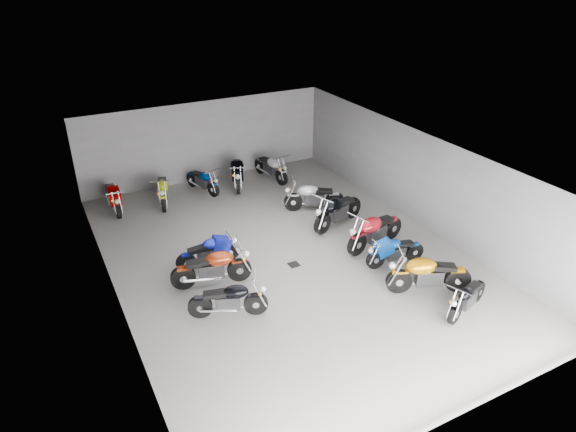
{
  "coord_description": "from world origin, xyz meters",
  "views": [
    {
      "loc": [
        -6.18,
        -11.9,
        8.35
      ],
      "look_at": [
        0.42,
        0.68,
        1.0
      ],
      "focal_mm": 32.0,
      "sensor_mm": 36.0,
      "label": 1
    }
  ],
  "objects_px": {
    "motorcycle_right_f": "(313,197)",
    "motorcycle_back_d": "(237,172)",
    "motorcycle_back_a": "(113,197)",
    "motorcycle_back_b": "(163,190)",
    "motorcycle_right_e": "(338,210)",
    "motorcycle_right_a": "(467,297)",
    "motorcycle_left_c": "(229,300)",
    "drain_grate": "(294,265)",
    "motorcycle_right_b": "(428,274)",
    "motorcycle_right_c": "(395,251)",
    "motorcycle_left_e": "(209,252)",
    "motorcycle_back_e": "(271,167)",
    "motorcycle_right_d": "(375,231)",
    "motorcycle_left_d": "(212,268)",
    "motorcycle_back_c": "(203,181)"
  },
  "relations": [
    {
      "from": "motorcycle_back_b",
      "to": "motorcycle_right_f",
      "type": "bearing_deg",
      "value": 161.33
    },
    {
      "from": "motorcycle_right_e",
      "to": "motorcycle_right_a",
      "type": "bearing_deg",
      "value": 165.48
    },
    {
      "from": "motorcycle_back_a",
      "to": "motorcycle_back_b",
      "type": "distance_m",
      "value": 1.76
    },
    {
      "from": "motorcycle_right_f",
      "to": "motorcycle_back_d",
      "type": "xyz_separation_m",
      "value": [
        -1.58,
        3.29,
        0.05
      ]
    },
    {
      "from": "motorcycle_right_a",
      "to": "motorcycle_back_d",
      "type": "xyz_separation_m",
      "value": [
        -2.09,
        10.25,
        0.13
      ]
    },
    {
      "from": "motorcycle_right_c",
      "to": "motorcycle_right_a",
      "type": "bearing_deg",
      "value": -168.46
    },
    {
      "from": "motorcycle_back_b",
      "to": "motorcycle_back_c",
      "type": "bearing_deg",
      "value": -154.97
    },
    {
      "from": "motorcycle_right_f",
      "to": "drain_grate",
      "type": "bearing_deg",
      "value": 164.31
    },
    {
      "from": "drain_grate",
      "to": "motorcycle_right_b",
      "type": "height_order",
      "value": "motorcycle_right_b"
    },
    {
      "from": "drain_grate",
      "to": "motorcycle_left_d",
      "type": "height_order",
      "value": "motorcycle_left_d"
    },
    {
      "from": "motorcycle_right_c",
      "to": "motorcycle_back_a",
      "type": "xyz_separation_m",
      "value": [
        -6.67,
        7.6,
        0.06
      ]
    },
    {
      "from": "motorcycle_left_c",
      "to": "motorcycle_left_e",
      "type": "xyz_separation_m",
      "value": [
        0.35,
        2.47,
        -0.02
      ]
    },
    {
      "from": "motorcycle_left_e",
      "to": "motorcycle_right_b",
      "type": "bearing_deg",
      "value": 51.52
    },
    {
      "from": "motorcycle_right_b",
      "to": "motorcycle_left_c",
      "type": "bearing_deg",
      "value": 98.12
    },
    {
      "from": "drain_grate",
      "to": "motorcycle_left_d",
      "type": "distance_m",
      "value": 2.54
    },
    {
      "from": "motorcycle_right_f",
      "to": "motorcycle_back_e",
      "type": "xyz_separation_m",
      "value": [
        -0.11,
        3.23,
        -0.0
      ]
    },
    {
      "from": "motorcycle_right_e",
      "to": "motorcycle_right_f",
      "type": "xyz_separation_m",
      "value": [
        -0.13,
        1.4,
        -0.04
      ]
    },
    {
      "from": "motorcycle_right_f",
      "to": "motorcycle_back_d",
      "type": "distance_m",
      "value": 3.64
    },
    {
      "from": "motorcycle_right_d",
      "to": "motorcycle_right_f",
      "type": "bearing_deg",
      "value": -5.07
    },
    {
      "from": "motorcycle_left_c",
      "to": "motorcycle_back_a",
      "type": "relative_size",
      "value": 0.89
    },
    {
      "from": "motorcycle_left_d",
      "to": "motorcycle_back_b",
      "type": "height_order",
      "value": "motorcycle_left_d"
    },
    {
      "from": "motorcycle_right_c",
      "to": "motorcycle_left_c",
      "type": "bearing_deg",
      "value": 96.82
    },
    {
      "from": "motorcycle_left_e",
      "to": "motorcycle_right_e",
      "type": "height_order",
      "value": "motorcycle_right_e"
    },
    {
      "from": "motorcycle_right_b",
      "to": "motorcycle_right_c",
      "type": "xyz_separation_m",
      "value": [
        0.08,
        1.52,
        -0.1
      ]
    },
    {
      "from": "motorcycle_right_d",
      "to": "motorcycle_left_d",
      "type": "bearing_deg",
      "value": 73.33
    },
    {
      "from": "motorcycle_right_e",
      "to": "motorcycle_back_e",
      "type": "relative_size",
      "value": 1.04
    },
    {
      "from": "motorcycle_left_e",
      "to": "motorcycle_right_f",
      "type": "relative_size",
      "value": 0.94
    },
    {
      "from": "motorcycle_right_e",
      "to": "motorcycle_right_f",
      "type": "distance_m",
      "value": 1.41
    },
    {
      "from": "motorcycle_right_f",
      "to": "motorcycle_back_c",
      "type": "bearing_deg",
      "value": 65.05
    },
    {
      "from": "motorcycle_back_e",
      "to": "motorcycle_right_e",
      "type": "bearing_deg",
      "value": 84.18
    },
    {
      "from": "motorcycle_left_d",
      "to": "motorcycle_back_e",
      "type": "height_order",
      "value": "motorcycle_left_d"
    },
    {
      "from": "motorcycle_right_d",
      "to": "motorcycle_back_e",
      "type": "xyz_separation_m",
      "value": [
        -0.5,
        6.38,
        -0.05
      ]
    },
    {
      "from": "motorcycle_left_c",
      "to": "motorcycle_back_b",
      "type": "distance_m",
      "value": 7.32
    },
    {
      "from": "drain_grate",
      "to": "motorcycle_right_c",
      "type": "xyz_separation_m",
      "value": [
        2.66,
        -1.35,
        0.45
      ]
    },
    {
      "from": "motorcycle_right_f",
      "to": "motorcycle_right_b",
      "type": "bearing_deg",
      "value": -154.45
    },
    {
      "from": "motorcycle_right_f",
      "to": "motorcycle_back_a",
      "type": "height_order",
      "value": "motorcycle_right_f"
    },
    {
      "from": "motorcycle_back_a",
      "to": "motorcycle_right_d",
      "type": "bearing_deg",
      "value": 137.15
    },
    {
      "from": "motorcycle_back_a",
      "to": "motorcycle_back_e",
      "type": "height_order",
      "value": "motorcycle_back_a"
    },
    {
      "from": "motorcycle_left_c",
      "to": "motorcycle_right_e",
      "type": "bearing_deg",
      "value": 141.54
    },
    {
      "from": "drain_grate",
      "to": "motorcycle_right_f",
      "type": "xyz_separation_m",
      "value": [
        2.37,
        2.92,
        0.52
      ]
    },
    {
      "from": "drain_grate",
      "to": "motorcycle_back_a",
      "type": "bearing_deg",
      "value": 122.65
    },
    {
      "from": "motorcycle_back_a",
      "to": "motorcycle_back_b",
      "type": "relative_size",
      "value": 1.0
    },
    {
      "from": "motorcycle_right_e",
      "to": "motorcycle_back_d",
      "type": "relative_size",
      "value": 0.99
    },
    {
      "from": "motorcycle_left_e",
      "to": "motorcycle_back_a",
      "type": "height_order",
      "value": "motorcycle_back_a"
    },
    {
      "from": "motorcycle_back_b",
      "to": "motorcycle_back_e",
      "type": "distance_m",
      "value": 4.52
    },
    {
      "from": "motorcycle_back_a",
      "to": "motorcycle_back_e",
      "type": "bearing_deg",
      "value": -179.96
    },
    {
      "from": "motorcycle_left_c",
      "to": "motorcycle_right_a",
      "type": "height_order",
      "value": "motorcycle_left_c"
    },
    {
      "from": "motorcycle_right_d",
      "to": "motorcycle_back_a",
      "type": "distance_m",
      "value": 9.36
    },
    {
      "from": "motorcycle_left_d",
      "to": "motorcycle_right_f",
      "type": "xyz_separation_m",
      "value": [
        4.84,
        2.74,
        -0.02
      ]
    },
    {
      "from": "drain_grate",
      "to": "motorcycle_right_d",
      "type": "bearing_deg",
      "value": -4.69
    }
  ]
}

